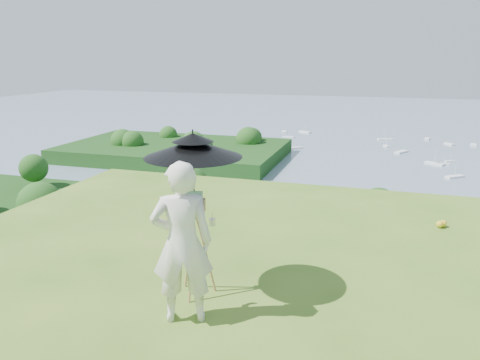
% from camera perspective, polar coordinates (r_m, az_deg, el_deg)
% --- Properties ---
extents(shoreline_tier, '(170.00, 28.00, 8.00)m').
position_cam_1_polar(shoreline_tier, '(87.91, 15.71, -12.10)').
color(shoreline_tier, '#6E6358').
rests_on(shoreline_tier, bay_water).
extents(bay_water, '(700.00, 700.00, 0.00)m').
position_cam_1_polar(bay_water, '(246.60, 17.06, 5.53)').
color(bay_water, slate).
rests_on(bay_water, ground).
extents(peninsula, '(90.00, 60.00, 12.00)m').
position_cam_1_polar(peninsula, '(178.52, -7.99, 4.35)').
color(peninsula, '#14350E').
rests_on(peninsula, bay_water).
extents(slope_trees, '(110.00, 50.00, 6.00)m').
position_cam_1_polar(slope_trees, '(42.76, 15.81, -10.63)').
color(slope_trees, '#154414').
rests_on(slope_trees, forest_slope).
extents(harbor_town, '(110.00, 22.00, 5.00)m').
position_cam_1_polar(harbor_town, '(85.23, 16.01, -8.19)').
color(harbor_town, silver).
rests_on(harbor_town, shoreline_tier).
extents(moored_boats, '(140.00, 140.00, 0.70)m').
position_cam_1_polar(moored_boats, '(169.29, 12.54, 1.96)').
color(moored_boats, white).
rests_on(moored_boats, bay_water).
extents(painter, '(0.81, 0.69, 1.89)m').
position_cam_1_polar(painter, '(5.30, -7.07, -7.65)').
color(painter, silver).
rests_on(painter, ground).
extents(field_easel, '(0.63, 0.63, 1.39)m').
position_cam_1_polar(field_easel, '(5.95, -5.46, -7.64)').
color(field_easel, '#9D7141').
rests_on(field_easel, ground).
extents(sun_umbrella, '(1.61, 1.61, 0.98)m').
position_cam_1_polar(sun_umbrella, '(5.68, -5.68, 1.27)').
color(sun_umbrella, black).
rests_on(sun_umbrella, field_easel).
extents(painter_cap, '(0.25, 0.27, 0.10)m').
position_cam_1_polar(painter_cap, '(5.03, -7.39, 1.75)').
color(painter_cap, pink).
rests_on(painter_cap, painter).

